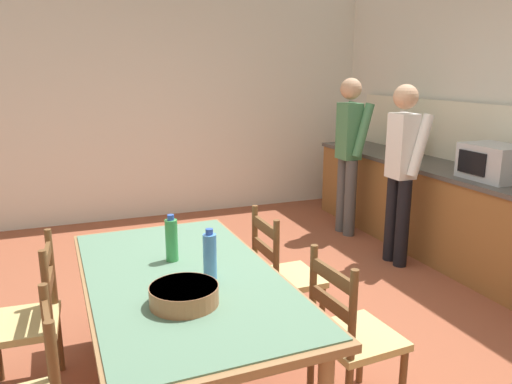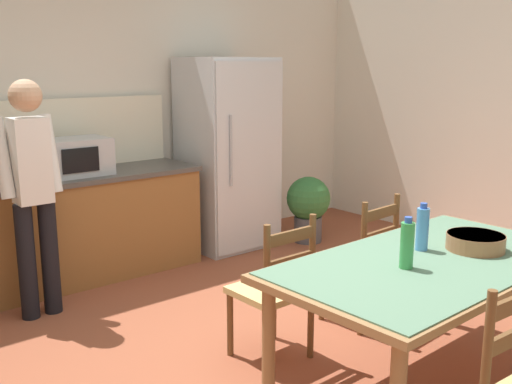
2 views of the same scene
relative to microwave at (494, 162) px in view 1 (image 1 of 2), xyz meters
name	(u,v)px [view 1 (image 1 of 2)]	position (x,y,z in m)	size (l,w,h in m)	color
ground_plane	(263,336)	(0.25, -2.21, -1.04)	(8.32, 8.32, 0.00)	brown
wall_left	(164,99)	(-3.01, -2.21, 0.41)	(0.12, 5.20, 2.90)	silver
kitchen_counter	(432,207)	(-0.72, 0.02, -0.59)	(3.49, 0.66, 0.89)	brown
counter_splashback	(464,133)	(-0.72, 0.33, 0.15)	(3.45, 0.03, 0.60)	#EFE8CB
microwave	(494,162)	(0.00, 0.00, 0.00)	(0.50, 0.39, 0.30)	#B2B7BC
paper_bag	(404,140)	(-1.20, -0.01, 0.03)	(0.24, 0.16, 0.36)	tan
dining_table	(183,289)	(0.74, -2.86, -0.36)	(1.87, 1.04, 0.75)	olive
bottle_near_centre	(172,240)	(0.51, -2.87, -0.16)	(0.07, 0.07, 0.27)	green
bottle_off_centre	(210,256)	(0.83, -2.74, -0.16)	(0.07, 0.07, 0.27)	#4C8ED6
serving_bowl	(184,294)	(1.07, -2.93, -0.23)	(0.32, 0.32, 0.09)	#9E6642
chair_side_far_left	(283,277)	(0.31, -2.09, -0.59)	(0.43, 0.41, 0.91)	brown
chair_side_far_right	(351,336)	(1.14, -2.07, -0.59)	(0.45, 0.43, 0.91)	brown
chair_side_near_left	(28,321)	(0.35, -3.66, -0.59)	(0.44, 0.42, 0.91)	brown
person_at_sink	(349,148)	(-1.50, -0.50, -0.07)	(0.43, 0.30, 1.71)	#4C4C4C
person_at_counter	(402,166)	(-0.55, -0.52, -0.09)	(0.42, 0.29, 1.68)	black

